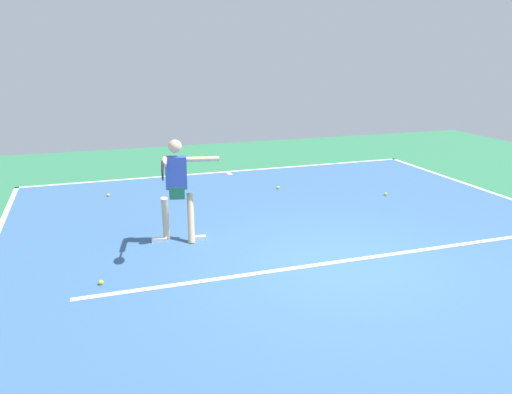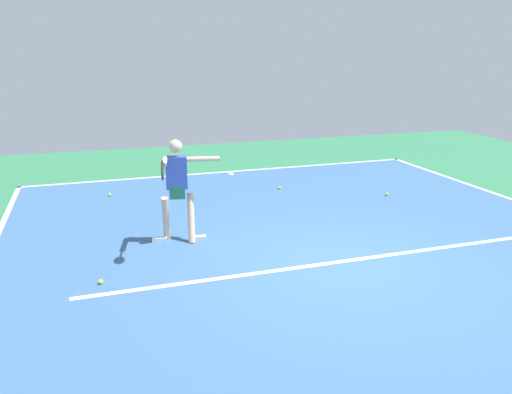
{
  "view_description": "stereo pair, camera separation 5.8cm",
  "coord_description": "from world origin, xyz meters",
  "px_view_note": "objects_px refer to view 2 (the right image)",
  "views": [
    {
      "loc": [
        3.48,
        6.28,
        3.06
      ],
      "look_at": [
        1.06,
        -0.87,
        0.9
      ],
      "focal_mm": 35.99,
      "sensor_mm": 36.0,
      "label": 1
    },
    {
      "loc": [
        3.43,
        6.3,
        3.06
      ],
      "look_at": [
        1.06,
        -0.87,
        0.9
      ],
      "focal_mm": 35.99,
      "sensor_mm": 36.0,
      "label": 2
    }
  ],
  "objects_px": {
    "tennis_player": "(177,185)",
    "tennis_ball_near_service_line": "(279,188)",
    "tennis_ball_by_baseline": "(387,194)",
    "tennis_ball_by_sideline": "(110,195)",
    "tennis_ball_near_player": "(101,282)"
  },
  "relations": [
    {
      "from": "tennis_ball_near_service_line",
      "to": "tennis_ball_by_baseline",
      "type": "relative_size",
      "value": 1.0
    },
    {
      "from": "tennis_ball_by_sideline",
      "to": "tennis_player",
      "type": "bearing_deg",
      "value": 106.71
    },
    {
      "from": "tennis_ball_by_baseline",
      "to": "tennis_player",
      "type": "bearing_deg",
      "value": 15.78
    },
    {
      "from": "tennis_player",
      "to": "tennis_ball_by_sideline",
      "type": "height_order",
      "value": "tennis_player"
    },
    {
      "from": "tennis_player",
      "to": "tennis_ball_near_service_line",
      "type": "relative_size",
      "value": 26.09
    },
    {
      "from": "tennis_ball_near_player",
      "to": "tennis_ball_by_baseline",
      "type": "height_order",
      "value": "same"
    },
    {
      "from": "tennis_ball_near_player",
      "to": "tennis_player",
      "type": "bearing_deg",
      "value": -135.72
    },
    {
      "from": "tennis_player",
      "to": "tennis_ball_by_baseline",
      "type": "bearing_deg",
      "value": -153.25
    },
    {
      "from": "tennis_ball_near_service_line",
      "to": "tennis_ball_by_sideline",
      "type": "distance_m",
      "value": 3.78
    },
    {
      "from": "tennis_ball_by_baseline",
      "to": "tennis_ball_near_service_line",
      "type": "bearing_deg",
      "value": -31.6
    },
    {
      "from": "tennis_ball_near_player",
      "to": "tennis_ball_by_baseline",
      "type": "bearing_deg",
      "value": -156.69
    },
    {
      "from": "tennis_ball_by_sideline",
      "to": "tennis_ball_by_baseline",
      "type": "xyz_separation_m",
      "value": [
        -5.77,
        1.86,
        0.0
      ]
    },
    {
      "from": "tennis_ball_near_service_line",
      "to": "tennis_ball_by_baseline",
      "type": "height_order",
      "value": "same"
    },
    {
      "from": "tennis_player",
      "to": "tennis_ball_near_service_line",
      "type": "height_order",
      "value": "tennis_player"
    },
    {
      "from": "tennis_player",
      "to": "tennis_ball_near_player",
      "type": "relative_size",
      "value": 26.09
    }
  ]
}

